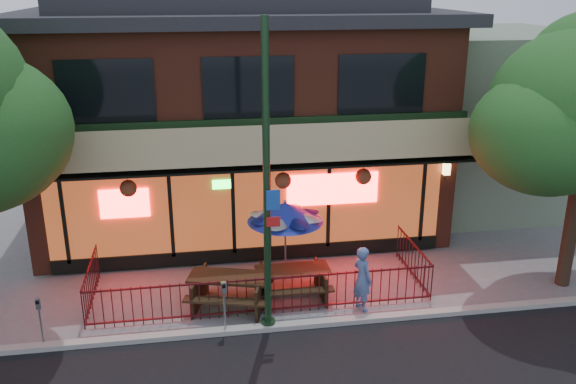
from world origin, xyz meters
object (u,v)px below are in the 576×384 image
at_px(picnic_table_right, 293,279).
at_px(parking_meter_far, 40,314).
at_px(picnic_table_left, 230,286).
at_px(patio_umbrella, 285,212).
at_px(parking_meter_near, 224,299).
at_px(street_light, 267,200).
at_px(pedestrian, 362,278).

xyz_separation_m(picnic_table_right, parking_meter_far, (-5.78, -1.33, 0.29)).
xyz_separation_m(picnic_table_left, parking_meter_far, (-4.18, -1.10, 0.25)).
relative_size(picnic_table_left, patio_umbrella, 1.02).
distance_m(parking_meter_near, parking_meter_far, 3.98).
relative_size(picnic_table_right, patio_umbrella, 0.82).
bearing_deg(street_light, pedestrian, 11.99).
xyz_separation_m(picnic_table_left, pedestrian, (3.17, -0.60, 0.27)).
xyz_separation_m(street_light, parking_meter_far, (-4.98, 0.00, -2.34)).
bearing_deg(street_light, parking_meter_near, -175.59).
relative_size(picnic_table_left, picnic_table_right, 1.25).
bearing_deg(pedestrian, picnic_table_right, 38.66).
bearing_deg(parking_meter_near, picnic_table_right, 38.15).
bearing_deg(parking_meter_near, pedestrian, 9.77).
bearing_deg(street_light, parking_meter_far, 179.97).
relative_size(picnic_table_right, pedestrian, 1.13).
bearing_deg(parking_meter_near, patio_umbrella, 53.70).
height_order(street_light, parking_meter_near, street_light).
xyz_separation_m(picnic_table_right, parking_meter_near, (-1.80, -1.41, 0.36)).
distance_m(patio_umbrella, pedestrian, 2.68).
height_order(picnic_table_right, parking_meter_far, parking_meter_far).
bearing_deg(patio_umbrella, picnic_table_right, -88.28).
height_order(street_light, picnic_table_left, street_light).
bearing_deg(picnic_table_right, parking_meter_far, -167.00).
relative_size(picnic_table_right, parking_meter_near, 1.44).
xyz_separation_m(street_light, picnic_table_right, (0.80, 1.34, -2.63)).
relative_size(street_light, parking_meter_far, 5.85).
bearing_deg(parking_meter_far, picnic_table_right, 13.00).
distance_m(street_light, patio_umbrella, 2.73).
bearing_deg(picnic_table_left, parking_meter_near, -99.62).
xyz_separation_m(street_light, patio_umbrella, (0.77, 2.33, -1.20)).
relative_size(picnic_table_left, parking_meter_near, 1.80).
bearing_deg(parking_meter_far, patio_umbrella, 22.07).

